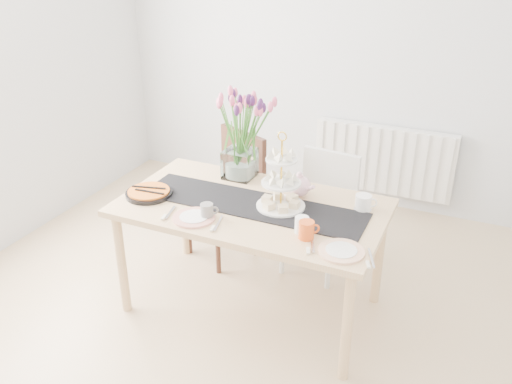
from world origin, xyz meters
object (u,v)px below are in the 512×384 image
at_px(dining_table, 252,216).
at_px(tulip_vase, 239,122).
at_px(mug_grey, 207,211).
at_px(plate_right, 341,251).
at_px(radiator, 383,160).
at_px(chair_white, 323,204).
at_px(teapot, 299,186).
at_px(cream_jug, 363,203).
at_px(plate_left, 194,218).
at_px(tart_tin, 149,193).
at_px(chair_brown, 231,185).
at_px(mug_orange, 306,230).
at_px(mug_white, 302,225).
at_px(cake_stand, 281,189).

bearing_deg(dining_table, tulip_vase, 125.66).
distance_m(mug_grey, plate_right, 0.81).
height_order(radiator, tulip_vase, tulip_vase).
bearing_deg(chair_white, teapot, -86.94).
bearing_deg(dining_table, radiator, 75.95).
height_order(dining_table, cream_jug, cream_jug).
bearing_deg(cream_jug, radiator, 82.84).
distance_m(cream_jug, plate_left, 1.00).
bearing_deg(plate_right, cream_jug, 91.83).
bearing_deg(tart_tin, teapot, 23.32).
bearing_deg(chair_brown, teapot, -3.20).
bearing_deg(plate_left, plate_right, 0.00).
bearing_deg(teapot, tart_tin, -136.24).
xyz_separation_m(tulip_vase, mug_orange, (0.68, -0.58, -0.34)).
bearing_deg(chair_white, dining_table, -103.73).
relative_size(cream_jug, mug_grey, 1.09).
xyz_separation_m(chair_white, tulip_vase, (-0.49, -0.33, 0.64)).
relative_size(tulip_vase, plate_right, 2.87).
xyz_separation_m(cream_jug, mug_orange, (-0.20, -0.44, 0.00)).
bearing_deg(chair_brown, mug_white, -18.08).
bearing_deg(tulip_vase, mug_orange, -40.45).
xyz_separation_m(chair_brown, cream_jug, (1.06, -0.35, 0.25)).
relative_size(dining_table, mug_grey, 18.02).
height_order(mug_white, plate_left, mug_white).
relative_size(cake_stand, teapot, 1.83).
height_order(tulip_vase, mug_orange, tulip_vase).
relative_size(chair_brown, tulip_vase, 1.35).
bearing_deg(mug_white, plate_right, -3.88).
distance_m(chair_brown, mug_white, 1.14).
distance_m(chair_white, plate_right, 1.07).
bearing_deg(mug_white, radiator, 107.33).
distance_m(chair_white, mug_orange, 0.97).
bearing_deg(cream_jug, mug_orange, -127.98).
distance_m(tart_tin, plate_left, 0.43).
relative_size(chair_white, mug_grey, 9.65).
relative_size(cream_jug, tart_tin, 0.33).
xyz_separation_m(mug_white, mug_orange, (0.04, -0.05, 0.00)).
bearing_deg(mug_orange, plate_left, 145.85).
xyz_separation_m(dining_table, chair_white, (0.25, 0.67, -0.18)).
height_order(dining_table, mug_orange, mug_orange).
relative_size(mug_orange, plate_right, 0.41).
xyz_separation_m(teapot, mug_orange, (0.21, -0.46, -0.02)).
distance_m(tart_tin, plate_right, 1.29).
relative_size(mug_white, mug_orange, 0.92).
bearing_deg(mug_grey, cake_stand, 4.97).
xyz_separation_m(cake_stand, plate_left, (-0.41, -0.33, -0.12)).
relative_size(radiator, mug_grey, 13.52).
bearing_deg(plate_left, dining_table, 51.91).
distance_m(radiator, mug_orange, 2.03).
relative_size(tulip_vase, mug_white, 7.52).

